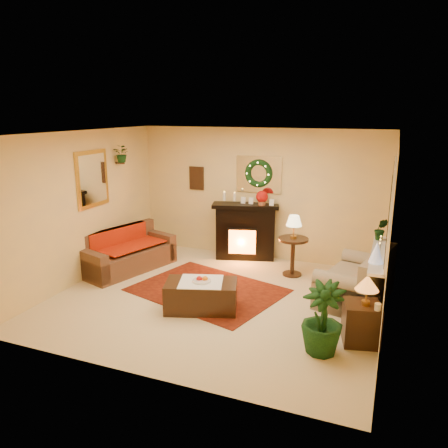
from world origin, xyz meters
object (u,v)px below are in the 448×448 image
(sofa, at_px, (128,248))
(coffee_table, at_px, (201,297))
(loveseat, at_px, (355,275))
(side_table_round, at_px, (293,258))
(fireplace, at_px, (245,232))
(end_table_square, at_px, (361,323))

(sofa, height_order, coffee_table, sofa)
(sofa, height_order, loveseat, loveseat)
(loveseat, height_order, side_table_round, loveseat)
(sofa, distance_m, coffee_table, 2.27)
(loveseat, height_order, coffee_table, loveseat)
(side_table_round, height_order, coffee_table, side_table_round)
(fireplace, xyz_separation_m, end_table_square, (2.46, -2.61, -0.28))
(sofa, relative_size, loveseat, 1.23)
(loveseat, height_order, end_table_square, loveseat)
(sofa, relative_size, fireplace, 1.54)
(side_table_round, relative_size, end_table_square, 1.29)
(side_table_round, bearing_deg, loveseat, -31.48)
(end_table_square, distance_m, coffee_table, 2.32)
(sofa, height_order, side_table_round, sofa)
(fireplace, bearing_deg, loveseat, -45.45)
(loveseat, relative_size, side_table_round, 2.05)
(fireplace, relative_size, side_table_round, 1.65)
(fireplace, relative_size, loveseat, 0.80)
(side_table_round, bearing_deg, coffee_table, -116.58)
(end_table_square, bearing_deg, coffee_table, 176.98)
(side_table_round, height_order, end_table_square, side_table_round)
(fireplace, xyz_separation_m, side_table_round, (1.10, -0.58, -0.23))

